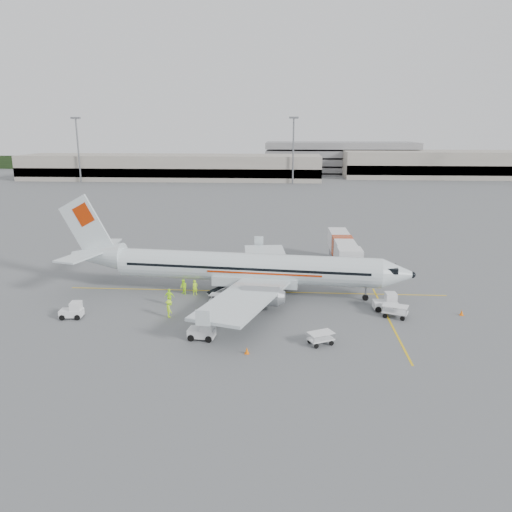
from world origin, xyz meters
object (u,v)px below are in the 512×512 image
(tug_fore, at_px, (385,301))
(tug_mid, at_px, (202,329))
(tug_aft, at_px, (71,310))
(jet_bridge, at_px, (342,253))
(belt_loader, at_px, (225,286))
(aircraft, at_px, (247,248))

(tug_fore, height_order, tug_mid, tug_fore)
(tug_aft, bearing_deg, tug_mid, -22.06)
(jet_bridge, bearing_deg, tug_fore, -80.31)
(belt_loader, bearing_deg, tug_mid, -117.87)
(tug_fore, height_order, tug_aft, tug_fore)
(belt_loader, height_order, tug_mid, belt_loader)
(tug_mid, distance_m, tug_aft, 14.60)
(jet_bridge, distance_m, tug_mid, 28.26)
(aircraft, bearing_deg, jet_bridge, 48.87)
(aircraft, xyz_separation_m, tug_aft, (-17.06, -8.60, -4.59))
(aircraft, bearing_deg, tug_fore, -10.11)
(aircraft, height_order, tug_mid, aircraft)
(jet_bridge, relative_size, tug_aft, 7.92)
(jet_bridge, bearing_deg, aircraft, -138.30)
(belt_loader, height_order, tug_fore, belt_loader)
(belt_loader, relative_size, tug_mid, 1.89)
(tug_fore, distance_m, tug_mid, 19.93)
(tug_aft, bearing_deg, tug_fore, 2.60)
(jet_bridge, distance_m, tug_aft, 35.02)
(tug_fore, bearing_deg, belt_loader, 166.66)
(aircraft, height_order, belt_loader, aircraft)
(belt_loader, distance_m, tug_aft, 16.48)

